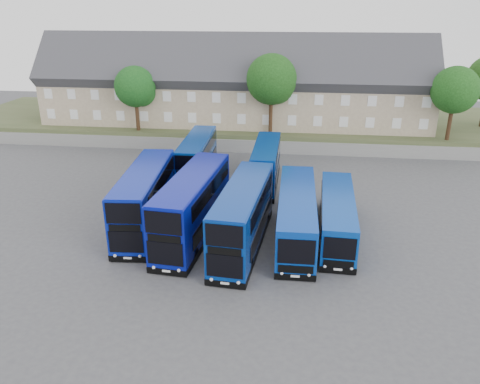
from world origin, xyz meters
The scene contains 14 objects.
ground centered at (0.00, 0.00, 0.00)m, with size 120.00×120.00×0.00m, color #47474C.
retaining_wall centered at (0.00, 24.00, 0.75)m, with size 70.00×0.40×1.50m, color slate.
earth_bank centered at (0.00, 34.00, 1.00)m, with size 80.00×20.00×2.00m, color #414E2C.
terrace_row centered at (-3.00, 30.00, 6.60)m, with size 48.00×10.40×11.20m.
dd_front_left centered at (-6.30, 3.44, 2.25)m, with size 3.50×11.66×4.57m.
dd_front_mid centered at (-2.31, 2.31, 2.31)m, with size 3.78×12.03×4.71m.
dd_front_right centered at (1.56, 1.14, 2.22)m, with size 3.55×11.54×4.52m.
dd_rear_left centered at (-4.56, 14.65, 2.02)m, with size 2.59×10.40×4.11m.
dd_rear_right centered at (2.31, 13.75, 1.93)m, with size 2.33×9.92×3.93m.
coach_east_a centered at (5.33, 3.10, 1.69)m, with size 2.71×12.63×3.45m.
coach_east_b centered at (8.33, 3.60, 1.52)m, with size 2.88×11.42×3.10m.
tree_west centered at (-13.85, 25.10, 7.05)m, with size 4.80×4.80×7.65m.
tree_mid centered at (2.15, 25.60, 8.07)m, with size 5.76×5.76×9.18m.
tree_east centered at (22.15, 25.10, 7.39)m, with size 5.12×5.12×8.16m.
Camera 1 is at (4.96, -28.63, 16.29)m, focal length 35.00 mm.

